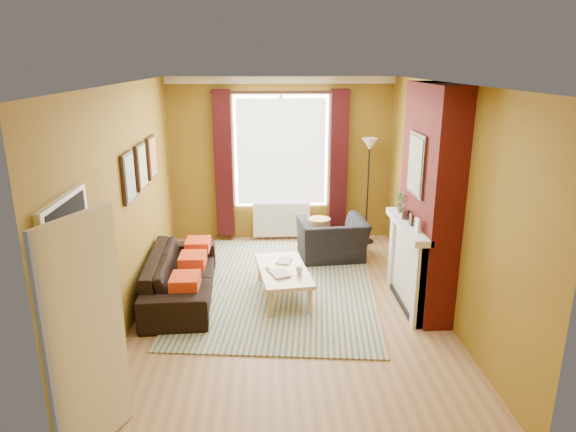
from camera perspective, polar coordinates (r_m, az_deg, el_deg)
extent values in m
plane|color=olive|center=(6.72, 0.10, -10.05)|extent=(5.50, 5.50, 0.00)
cube|color=olive|center=(8.89, -0.78, 6.24)|extent=(3.80, 0.02, 2.80)
cube|color=olive|center=(3.64, 2.31, -10.01)|extent=(3.80, 0.02, 2.80)
cube|color=olive|center=(6.58, 16.87, 1.68)|extent=(0.02, 5.50, 2.80)
cube|color=olive|center=(6.41, -17.12, 1.25)|extent=(0.02, 5.50, 2.80)
cube|color=white|center=(6.00, 0.12, 14.55)|extent=(3.80, 5.50, 0.01)
cube|color=#4B0F0A|center=(6.53, 15.42, 1.67)|extent=(0.35, 1.40, 2.80)
cube|color=silver|center=(6.74, 13.28, -5.33)|extent=(0.12, 1.30, 1.10)
cube|color=silver|center=(6.54, 13.16, -1.04)|extent=(0.22, 1.40, 0.08)
cube|color=silver|center=(6.23, 14.51, -7.59)|extent=(0.16, 0.14, 1.04)
cube|color=silver|center=(7.26, 11.89, -3.83)|extent=(0.16, 0.14, 1.04)
cube|color=black|center=(6.78, 13.46, -6.10)|extent=(0.06, 0.80, 0.90)
cube|color=black|center=(6.95, 13.07, -9.30)|extent=(0.20, 1.00, 0.06)
cube|color=silver|center=(6.19, 14.18, -0.98)|extent=(0.03, 0.12, 0.16)
cube|color=black|center=(6.42, 13.55, -0.38)|extent=(0.03, 0.10, 0.14)
cylinder|color=black|center=(6.66, 12.96, 0.18)|extent=(0.10, 0.10, 0.12)
cube|color=black|center=(6.37, 14.10, 5.57)|extent=(0.03, 0.60, 0.75)
cube|color=#AE993A|center=(6.37, 13.93, 5.57)|extent=(0.01, 0.52, 0.66)
cube|color=silver|center=(8.70, -0.81, 14.89)|extent=(3.80, 0.08, 0.12)
cube|color=white|center=(8.84, -0.78, 7.16)|extent=(1.60, 0.04, 1.90)
cube|color=white|center=(8.80, -0.77, 7.11)|extent=(1.50, 0.02, 1.80)
cube|color=silver|center=(8.82, -0.77, 7.13)|extent=(0.06, 0.04, 1.90)
cube|color=#360C0E|center=(8.80, -7.17, 5.67)|extent=(0.30, 0.16, 2.50)
cube|color=#360C0E|center=(8.87, 5.62, 5.80)|extent=(0.30, 0.16, 2.50)
cylinder|color=black|center=(8.63, -0.78, 13.61)|extent=(2.30, 0.05, 0.05)
cube|color=silver|center=(9.05, -0.73, -0.43)|extent=(1.00, 0.10, 0.60)
cube|color=silver|center=(8.99, -3.59, -0.58)|extent=(0.04, 0.03, 0.56)
cube|color=silver|center=(8.99, -2.88, -0.57)|extent=(0.04, 0.03, 0.56)
cube|color=silver|center=(8.99, -2.18, -0.56)|extent=(0.04, 0.03, 0.56)
cube|color=silver|center=(8.99, -1.48, -0.55)|extent=(0.04, 0.03, 0.56)
cube|color=silver|center=(8.99, -0.78, -0.54)|extent=(0.04, 0.03, 0.56)
cube|color=silver|center=(9.00, -0.08, -0.53)|extent=(0.04, 0.03, 0.56)
cube|color=silver|center=(9.00, 0.62, -0.52)|extent=(0.04, 0.03, 0.56)
cube|color=silver|center=(9.01, 1.32, -0.51)|extent=(0.04, 0.03, 0.56)
cube|color=silver|center=(9.02, 2.01, -0.50)|extent=(0.04, 0.03, 0.56)
cube|color=black|center=(6.23, -17.34, 4.11)|extent=(0.04, 0.44, 0.58)
cube|color=#D0EC37|center=(6.22, -17.12, 4.12)|extent=(0.01, 0.38, 0.52)
cube|color=black|center=(6.84, -16.04, 5.33)|extent=(0.04, 0.44, 0.58)
cube|color=green|center=(6.84, -15.83, 5.33)|extent=(0.01, 0.38, 0.52)
cube|color=black|center=(7.47, -14.94, 6.34)|extent=(0.04, 0.44, 0.58)
cube|color=#BF392F|center=(7.46, -14.76, 6.34)|extent=(0.01, 0.38, 0.52)
cube|color=silver|center=(4.71, -22.37, -10.26)|extent=(0.05, 0.94, 2.06)
cube|color=black|center=(4.70, -22.14, -10.27)|extent=(0.02, 0.80, 1.98)
cube|color=silver|center=(4.34, -21.44, -12.50)|extent=(0.37, 0.74, 1.98)
imported|color=#3D6F31|center=(6.91, 12.35, 1.49)|extent=(0.14, 0.10, 0.27)
cube|color=red|center=(6.37, -11.36, -7.17)|extent=(0.34, 0.40, 0.16)
cube|color=red|center=(7.01, -10.55, -4.85)|extent=(0.34, 0.40, 0.16)
cube|color=red|center=(7.57, -9.97, -3.17)|extent=(0.34, 0.40, 0.16)
cube|color=#305385|center=(7.28, -0.95, -7.75)|extent=(2.97, 3.86, 0.02)
imported|color=black|center=(7.01, -11.80, -6.49)|extent=(0.91, 2.13, 0.61)
imported|color=black|center=(8.16, 4.89, -2.58)|extent=(1.11, 0.99, 0.67)
cube|color=tan|center=(6.82, -0.55, -6.08)|extent=(0.77, 1.30, 0.05)
cylinder|color=tan|center=(6.38, -1.92, -9.83)|extent=(0.06, 0.06, 0.36)
cylinder|color=tan|center=(6.46, 2.46, -9.49)|extent=(0.06, 0.06, 0.36)
cylinder|color=tan|center=(7.37, -3.16, -6.01)|extent=(0.06, 0.06, 0.36)
cylinder|color=tan|center=(7.44, 0.62, -5.76)|extent=(0.06, 0.06, 0.36)
cylinder|color=olive|center=(8.77, 3.47, -1.78)|extent=(0.49, 0.49, 0.48)
cylinder|color=black|center=(9.09, 8.58, -2.77)|extent=(0.34, 0.34, 0.03)
cylinder|color=black|center=(8.84, 8.82, 2.46)|extent=(0.03, 0.03, 1.68)
cone|color=beige|center=(8.67, 9.08, 7.89)|extent=(0.34, 0.34, 0.20)
imported|color=#999999|center=(6.59, -1.77, -6.57)|extent=(0.31, 0.35, 0.03)
imported|color=#999999|center=(7.07, -1.16, -4.93)|extent=(0.25, 0.30, 0.02)
imported|color=#999999|center=(6.63, 1.27, -6.12)|extent=(0.11, 0.11, 0.09)
cube|color=#252527|center=(6.77, -2.17, -5.96)|extent=(0.09, 0.15, 0.02)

